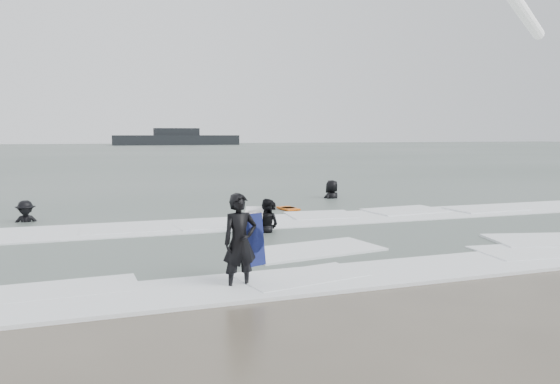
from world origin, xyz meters
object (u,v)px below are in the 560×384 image
object	(u,v)px
surfer_breaker	(26,224)
surfer_right_far	(332,199)
vessel_horizon	(177,139)
surfer_centre	(240,289)
surfer_right_near	(273,211)
surfer_wading	(266,234)

from	to	relation	value
surfer_breaker	surfer_right_far	xyz separation A→B (m)	(11.65, 2.88, 0.00)
vessel_horizon	surfer_right_far	bearing A→B (deg)	-94.92
surfer_right_far	surfer_centre	bearing A→B (deg)	22.15
surfer_breaker	surfer_right_near	distance (m)	8.16
surfer_breaker	surfer_right_far	world-z (taller)	surfer_right_far
surfer_wading	surfer_right_near	bearing A→B (deg)	-66.35
surfer_right_far	vessel_horizon	xyz separation A→B (m)	(10.45, 121.43, 1.61)
surfer_breaker	surfer_right_near	xyz separation A→B (m)	(8.15, 0.27, 0.00)
surfer_wading	vessel_horizon	size ratio (longest dim) A/B	0.05
surfer_breaker	surfer_right_far	bearing A→B (deg)	9.94
surfer_wading	surfer_right_far	size ratio (longest dim) A/B	0.78
surfer_wading	surfer_right_far	distance (m)	8.50
surfer_centre	surfer_breaker	bearing A→B (deg)	109.18
surfer_breaker	vessel_horizon	size ratio (longest dim) A/B	0.05
surfer_wading	surfer_right_far	world-z (taller)	surfer_right_far
surfer_wading	surfer_breaker	xyz separation A→B (m)	(-6.59, 3.95, 0.00)
surfer_wading	surfer_centre	bearing A→B (deg)	111.79
surfer_centre	surfer_wading	distance (m)	5.53
surfer_wading	surfer_right_near	distance (m)	4.50
surfer_centre	surfer_right_far	distance (m)	13.92
surfer_breaker	vessel_horizon	bearing A→B (deg)	75.96
surfer_right_near	surfer_breaker	bearing A→B (deg)	-18.38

